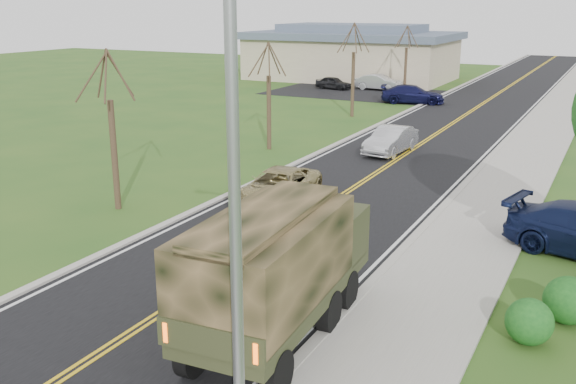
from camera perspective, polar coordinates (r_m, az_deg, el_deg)
The scene contains 16 objects.
road at distance 49.47m, azimuth 15.95°, elevation 6.89°, with size 8.00×120.00×0.01m, color black.
curb_right at distance 48.81m, azimuth 20.73°, elevation 6.41°, with size 0.30×120.00×0.12m, color #9E998E.
sidewalk_right at distance 48.65m, azimuth 22.78°, elevation 6.15°, with size 3.20×120.00×0.10m, color #9E998E.
curb_left at distance 50.44m, azimuth 11.31°, elevation 7.43°, with size 0.30×120.00×0.10m, color #9E998E.
street_light at distance 9.38m, azimuth -5.22°, elevation -3.36°, with size 1.65×0.22×8.00m.
bare_tree_a at distance 24.99m, azimuth -15.27°, elevation 4.31°, with size 1.93×2.26×6.08m.
bare_tree_b at distance 34.64m, azimuth -1.71°, elevation 7.84°, with size 1.83×2.14×5.73m.
bare_tree_c at distance 45.37m, azimuth 5.80°, elevation 10.17°, with size 2.04×2.39×6.42m.
bare_tree_d at distance 56.66m, azimuth 10.41°, elevation 10.97°, with size 1.88×2.20×5.91m.
commercial_building at distance 69.03m, azimuth 5.68°, elevation 12.18°, with size 25.50×21.50×5.65m.
military_truck at distance 14.79m, azimuth -0.88°, elevation -6.30°, with size 2.71×6.75×3.30m.
suv_champagne at distance 25.10m, azimuth -0.89°, elevation 0.38°, with size 2.28×4.94×1.37m, color tan.
sedan_silver at distance 34.37m, azimuth 9.13°, elevation 4.58°, with size 1.49×4.27×1.41m, color silver.
lot_car_dark at distance 60.55m, azimuth 4.06°, elevation 9.65°, with size 1.39×3.44×1.17m, color black.
lot_car_silver at distance 60.30m, azimuth 8.09°, elevation 9.63°, with size 1.53×4.37×1.44m, color silver.
lot_car_navy at distance 52.50m, azimuth 11.02°, elevation 8.52°, with size 2.03×4.98×1.45m, color #0F1038.
Camera 1 is at (9.71, -7.91, 7.58)m, focal length 40.00 mm.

